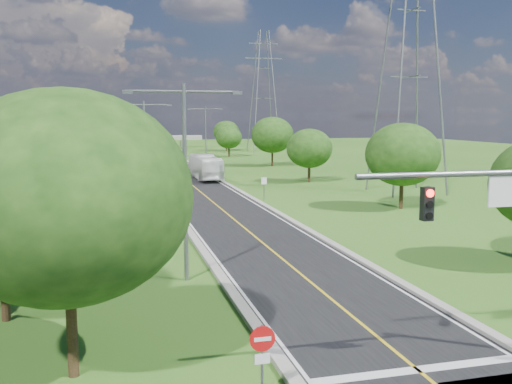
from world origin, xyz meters
TOP-DOWN VIEW (x-y plane):
  - ground at (0.00, 60.00)m, footprint 260.00×260.00m
  - road at (0.00, 66.00)m, footprint 8.00×150.00m
  - curb_left at (-4.25, 66.00)m, footprint 0.50×150.00m
  - curb_right at (4.25, 66.00)m, footprint 0.50×150.00m
  - do_not_enter_left at (-5.60, -1.52)m, footprint 0.76×0.11m
  - speed_limit_sign at (5.20, 37.98)m, footprint 0.55×0.09m
  - overpass at (0.00, 140.00)m, footprint 30.00×3.00m
  - streetlight_near_left at (-6.00, 12.00)m, footprint 5.90×0.25m
  - streetlight_mid_left at (-6.00, 45.00)m, footprint 5.90×0.25m
  - streetlight_far_right at (6.00, 78.00)m, footprint 5.90×0.25m
  - power_tower_near at (22.00, 40.00)m, footprint 9.00×6.40m
  - power_tower_far at (26.00, 115.00)m, footprint 9.00×6.40m
  - tree_lb at (-16.00, 28.00)m, footprint 6.30×6.30m
  - tree_lc at (-15.00, 50.00)m, footprint 7.56×7.56m
  - tree_ld at (-17.00, 74.00)m, footprint 6.72×6.72m
  - tree_le at (-14.50, 98.00)m, footprint 5.88×5.88m
  - tree_lf at (-11.00, 2.00)m, footprint 7.98×7.98m
  - tree_rb at (16.00, 30.00)m, footprint 6.72×6.72m
  - tree_rc at (15.00, 52.00)m, footprint 5.88×5.88m
  - tree_rd at (17.00, 76.00)m, footprint 7.14×7.14m
  - tree_re at (14.50, 100.00)m, footprint 5.46×5.46m
  - tree_rf at (18.00, 120.00)m, footprint 6.30×6.30m
  - bus_outbound at (2.68, 58.59)m, footprint 2.92×11.73m
  - bus_inbound at (-0.80, 65.54)m, footprint 4.94×12.65m

SIDE VIEW (x-z plane):
  - ground at x=0.00m, z-range 0.00..0.00m
  - road at x=0.00m, z-range 0.00..0.06m
  - curb_left at x=-4.25m, z-range 0.00..0.22m
  - curb_right at x=4.25m, z-range 0.00..0.22m
  - speed_limit_sign at x=5.20m, z-range 0.40..2.80m
  - bus_outbound at x=2.68m, z-range 0.06..3.32m
  - do_not_enter_left at x=-5.60m, z-range 0.52..3.02m
  - bus_inbound at x=-0.80m, z-range 0.06..3.50m
  - overpass at x=0.00m, z-range 0.81..4.01m
  - tree_re at x=14.50m, z-range 0.85..7.20m
  - tree_le at x=-14.50m, z-range 0.91..7.75m
  - tree_rc at x=15.00m, z-range 0.91..7.75m
  - tree_lb at x=-16.00m, z-range 0.98..8.31m
  - tree_rf at x=18.00m, z-range 0.98..8.31m
  - tree_ld at x=-17.00m, z-range 1.05..8.86m
  - tree_rb at x=16.00m, z-range 1.05..8.86m
  - tree_rd at x=17.00m, z-range 1.11..9.42m
  - tree_lc at x=-15.00m, z-range 1.18..9.97m
  - tree_lf at x=-11.00m, z-range 1.24..10.53m
  - streetlight_near_left at x=-6.00m, z-range 0.94..10.94m
  - streetlight_mid_left at x=-6.00m, z-range 0.94..10.94m
  - streetlight_far_right at x=6.00m, z-range 0.94..10.94m
  - power_tower_near at x=22.00m, z-range 0.01..28.01m
  - power_tower_far at x=26.00m, z-range 0.01..28.01m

